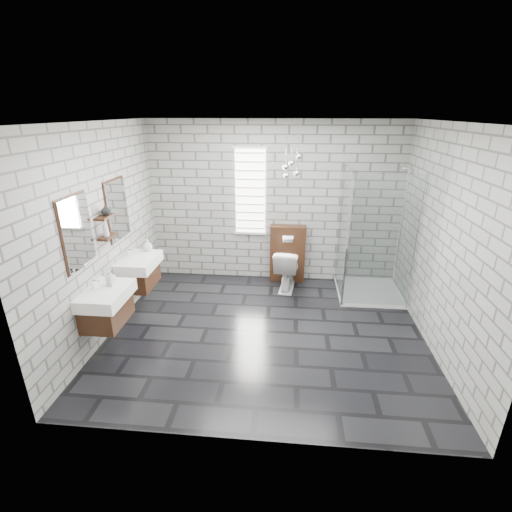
# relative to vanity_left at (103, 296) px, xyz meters

# --- Properties ---
(floor) EXTENTS (4.20, 3.60, 0.02)m
(floor) POSITION_rel_vanity_left_xyz_m (1.91, 0.60, -0.77)
(floor) COLOR black
(floor) RESTS_ON ground
(ceiling) EXTENTS (4.20, 3.60, 0.02)m
(ceiling) POSITION_rel_vanity_left_xyz_m (1.91, 0.60, 1.95)
(ceiling) COLOR white
(ceiling) RESTS_ON wall_back
(wall_back) EXTENTS (4.20, 0.02, 2.70)m
(wall_back) POSITION_rel_vanity_left_xyz_m (1.91, 2.41, 0.59)
(wall_back) COLOR #9B9B96
(wall_back) RESTS_ON floor
(wall_front) EXTENTS (4.20, 0.02, 2.70)m
(wall_front) POSITION_rel_vanity_left_xyz_m (1.91, -1.21, 0.59)
(wall_front) COLOR #9B9B96
(wall_front) RESTS_ON floor
(wall_left) EXTENTS (0.02, 3.60, 2.70)m
(wall_left) POSITION_rel_vanity_left_xyz_m (-0.20, 0.60, 0.59)
(wall_left) COLOR #9B9B96
(wall_left) RESTS_ON floor
(wall_right) EXTENTS (0.02, 3.60, 2.70)m
(wall_right) POSITION_rel_vanity_left_xyz_m (4.02, 0.60, 0.59)
(wall_right) COLOR #9B9B96
(wall_right) RESTS_ON floor
(vanity_left) EXTENTS (0.47, 0.70, 1.57)m
(vanity_left) POSITION_rel_vanity_left_xyz_m (0.00, 0.00, 0.00)
(vanity_left) COLOR #3A2011
(vanity_left) RESTS_ON wall_left
(vanity_right) EXTENTS (0.47, 0.70, 1.57)m
(vanity_right) POSITION_rel_vanity_left_xyz_m (0.00, 1.02, 0.00)
(vanity_right) COLOR #3A2011
(vanity_right) RESTS_ON wall_left
(shelf_lower) EXTENTS (0.14, 0.30, 0.03)m
(shelf_lower) POSITION_rel_vanity_left_xyz_m (-0.12, 0.55, 0.56)
(shelf_lower) COLOR #3A2011
(shelf_lower) RESTS_ON wall_left
(shelf_upper) EXTENTS (0.14, 0.30, 0.03)m
(shelf_upper) POSITION_rel_vanity_left_xyz_m (-0.12, 0.55, 0.82)
(shelf_upper) COLOR #3A2011
(shelf_upper) RESTS_ON wall_left
(window) EXTENTS (0.56, 0.05, 1.48)m
(window) POSITION_rel_vanity_left_xyz_m (1.51, 2.38, 0.79)
(window) COLOR white
(window) RESTS_ON wall_back
(cistern_panel) EXTENTS (0.60, 0.20, 1.00)m
(cistern_panel) POSITION_rel_vanity_left_xyz_m (2.16, 2.30, -0.26)
(cistern_panel) COLOR #3A2011
(cistern_panel) RESTS_ON floor
(flush_plate) EXTENTS (0.18, 0.01, 0.12)m
(flush_plate) POSITION_rel_vanity_left_xyz_m (2.16, 2.19, 0.04)
(flush_plate) COLOR silver
(flush_plate) RESTS_ON cistern_panel
(shower_enclosure) EXTENTS (1.00, 1.00, 2.03)m
(shower_enclosure) POSITION_rel_vanity_left_xyz_m (3.41, 1.78, -0.25)
(shower_enclosure) COLOR white
(shower_enclosure) RESTS_ON floor
(pendant_cluster) EXTENTS (0.28, 0.22, 0.86)m
(pendant_cluster) POSITION_rel_vanity_left_xyz_m (2.18, 1.96, 1.28)
(pendant_cluster) COLOR silver
(pendant_cluster) RESTS_ON ceiling
(toilet) EXTENTS (0.47, 0.73, 0.70)m
(toilet) POSITION_rel_vanity_left_xyz_m (2.16, 1.98, -0.40)
(toilet) COLOR white
(toilet) RESTS_ON floor
(soap_bottle_a) EXTENTS (0.11, 0.11, 0.19)m
(soap_bottle_a) POSITION_rel_vanity_left_xyz_m (0.06, 0.13, 0.19)
(soap_bottle_a) COLOR #B2B2B2
(soap_bottle_a) RESTS_ON vanity_left
(soap_bottle_b) EXTENTS (0.17, 0.17, 0.18)m
(soap_bottle_b) POSITION_rel_vanity_left_xyz_m (0.07, 1.32, 0.18)
(soap_bottle_b) COLOR #B2B2B2
(soap_bottle_b) RESTS_ON vanity_right
(soap_bottle_c) EXTENTS (0.08, 0.08, 0.20)m
(soap_bottle_c) POSITION_rel_vanity_left_xyz_m (-0.11, 0.51, 0.68)
(soap_bottle_c) COLOR #B2B2B2
(soap_bottle_c) RESTS_ON shelf_lower
(vase) EXTENTS (0.15, 0.15, 0.13)m
(vase) POSITION_rel_vanity_left_xyz_m (-0.11, 0.58, 0.90)
(vase) COLOR #B2B2B2
(vase) RESTS_ON shelf_upper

